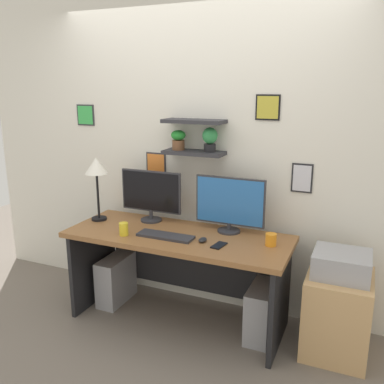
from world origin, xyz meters
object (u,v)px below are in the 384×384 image
at_px(pen_cup, 124,229).
at_px(computer_mouse, 203,240).
at_px(monitor_right, 230,204).
at_px(keyboard, 165,236).
at_px(monitor_left, 151,194).
at_px(desk_lamp, 96,170).
at_px(drawer_cabinet, 337,314).
at_px(desk, 181,256).
at_px(coffee_mug, 271,240).
at_px(cell_phone, 219,245).
at_px(printer, 342,264).
at_px(computer_tower_right, 261,311).
at_px(computer_tower_left, 116,279).

bearing_deg(pen_cup, computer_mouse, 10.24).
relative_size(monitor_right, keyboard, 1.27).
relative_size(monitor_left, desk_lamp, 1.01).
xyz_separation_m(desk_lamp, pen_cup, (0.40, -0.24, -0.39)).
bearing_deg(keyboard, drawer_cabinet, 8.21).
distance_m(monitor_left, pen_cup, 0.44).
distance_m(desk, keyboard, 0.27).
height_order(coffee_mug, drawer_cabinet, coffee_mug).
bearing_deg(computer_mouse, desk, 151.35).
xyz_separation_m(keyboard, pen_cup, (-0.32, -0.09, 0.04)).
height_order(monitor_right, keyboard, monitor_right).
height_order(cell_phone, pen_cup, pen_cup).
relative_size(keyboard, printer, 1.16).
bearing_deg(computer_mouse, computer_tower_right, 16.36).
distance_m(computer_mouse, drawer_cabinet, 1.09).
distance_m(cell_phone, coffee_mug, 0.38).
bearing_deg(desk_lamp, cell_phone, -8.07).
bearing_deg(keyboard, monitor_left, 132.85).
bearing_deg(pen_cup, desk, 32.88).
relative_size(printer, computer_tower_right, 0.92).
relative_size(drawer_cabinet, computer_tower_left, 1.44).
xyz_separation_m(coffee_mug, computer_tower_right, (-0.04, 0.00, -0.59)).
distance_m(monitor_left, computer_tower_right, 1.30).
height_order(cell_phone, printer, printer).
relative_size(desk, drawer_cabinet, 2.96).
bearing_deg(pen_cup, computer_tower_right, 12.82).
height_order(desk, coffee_mug, coffee_mug).
height_order(drawer_cabinet, computer_tower_left, drawer_cabinet).
xyz_separation_m(computer_mouse, drawer_cabinet, (0.97, 0.16, -0.47)).
distance_m(monitor_right, desk_lamp, 1.15).
height_order(desk_lamp, computer_tower_right, desk_lamp).
xyz_separation_m(desk, computer_tower_left, (-0.64, 0.02, -0.34)).
xyz_separation_m(desk, computer_tower_right, (0.67, -0.00, -0.34)).
distance_m(desk, computer_tower_right, 0.75).
bearing_deg(computer_tower_right, monitor_left, 170.92).
bearing_deg(monitor_right, pen_cup, -150.90).
relative_size(coffee_mug, printer, 0.24).
xyz_separation_m(desk_lamp, computer_tower_left, (0.13, 0.02, -0.98)).
bearing_deg(monitor_left, cell_phone, -23.97).
height_order(monitor_left, drawer_cabinet, monitor_left).
relative_size(desk, cell_phone, 12.55).
distance_m(cell_phone, drawer_cabinet, 0.97).
relative_size(drawer_cabinet, computer_tower_right, 1.44).
bearing_deg(monitor_right, desk, -155.27).
distance_m(monitor_left, drawer_cabinet, 1.71).
xyz_separation_m(keyboard, printer, (1.27, 0.18, -0.08)).
bearing_deg(monitor_left, computer_tower_right, -9.08).
relative_size(monitor_left, computer_mouse, 6.07).
relative_size(cell_phone, computer_tower_left, 0.34).
xyz_separation_m(monitor_right, drawer_cabinet, (0.86, -0.13, -0.68)).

